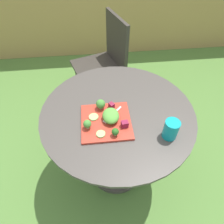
{
  "coord_description": "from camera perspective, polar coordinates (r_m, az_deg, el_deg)",
  "views": [
    {
      "loc": [
        -0.12,
        -0.82,
        1.6
      ],
      "look_at": [
        -0.04,
        -0.04,
        0.76
      ],
      "focal_mm": 32.49,
      "sensor_mm": 36.0,
      "label": 1
    }
  ],
  "objects": [
    {
      "name": "fork",
      "position": [
        1.16,
        -0.22,
        -1.1
      ],
      "size": [
        0.12,
        0.12,
        0.0
      ],
      "color": "silver",
      "rests_on": "salad_plate"
    },
    {
      "name": "broccoli_floret_2",
      "position": [
        1.06,
        0.92,
        -5.59
      ],
      "size": [
        0.04,
        0.04,
        0.05
      ],
      "color": "#99B770",
      "rests_on": "salad_plate"
    },
    {
      "name": "lettuce_mound",
      "position": [
        1.13,
        -0.35,
        -1.07
      ],
      "size": [
        0.09,
        0.12,
        0.05
      ],
      "primitive_type": "ellipsoid",
      "color": "#519338",
      "rests_on": "salad_plate"
    },
    {
      "name": "cucumber_slice_0",
      "position": [
        1.08,
        -3.18,
        -6.18
      ],
      "size": [
        0.05,
        0.05,
        0.01
      ],
      "primitive_type": "cylinder",
      "color": "#8EB766",
      "rests_on": "salad_plate"
    },
    {
      "name": "broccoli_floret_1",
      "position": [
        1.09,
        -6.97,
        -3.37
      ],
      "size": [
        0.04,
        0.04,
        0.06
      ],
      "color": "#99B770",
      "rests_on": "salad_plate"
    },
    {
      "name": "cucumber_slice_1",
      "position": [
        1.16,
        -5.2,
        -1.4
      ],
      "size": [
        0.05,
        0.05,
        0.01
      ],
      "primitive_type": "cylinder",
      "color": "#8EB766",
      "rests_on": "salad_plate"
    },
    {
      "name": "patio_table",
      "position": [
        1.4,
        1.38,
        -6.74
      ],
      "size": [
        0.92,
        0.92,
        0.72
      ],
      "color": "#423D38",
      "rests_on": "ground_plane"
    },
    {
      "name": "beet_chunk_1",
      "position": [
        1.1,
        3.59,
        -3.42
      ],
      "size": [
        0.04,
        0.03,
        0.04
      ],
      "primitive_type": "cube",
      "rotation": [
        0.0,
        0.0,
        0.11
      ],
      "color": "maroon",
      "rests_on": "salad_plate"
    },
    {
      "name": "ground_plane",
      "position": [
        1.8,
        1.1,
        -15.5
      ],
      "size": [
        12.0,
        12.0,
        0.0
      ],
      "primitive_type": "plane",
      "color": "#4C7533"
    },
    {
      "name": "patio_chair",
      "position": [
        2.02,
        -1.68,
        15.04
      ],
      "size": [
        0.56,
        0.56,
        0.9
      ],
      "color": "#332D28",
      "rests_on": "ground_plane"
    },
    {
      "name": "beet_chunk_0",
      "position": [
        1.2,
        -0.13,
        1.86
      ],
      "size": [
        0.04,
        0.04,
        0.03
      ],
      "primitive_type": "cube",
      "rotation": [
        0.0,
        0.0,
        5.27
      ],
      "color": "maroon",
      "rests_on": "salad_plate"
    },
    {
      "name": "salad_plate",
      "position": [
        1.15,
        -1.67,
        -2.72
      ],
      "size": [
        0.28,
        0.28,
        0.01
      ],
      "primitive_type": "cube",
      "color": "#AD3323",
      "rests_on": "patio_table"
    },
    {
      "name": "broccoli_floret_0",
      "position": [
        1.18,
        -3.23,
        2.25
      ],
      "size": [
        0.05,
        0.05,
        0.06
      ],
      "color": "#99B770",
      "rests_on": "salad_plate"
    },
    {
      "name": "drinking_glass",
      "position": [
        1.1,
        16.17,
        -4.91
      ],
      "size": [
        0.08,
        0.08,
        0.11
      ],
      "color": "#0F8C93",
      "rests_on": "patio_table"
    }
  ]
}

